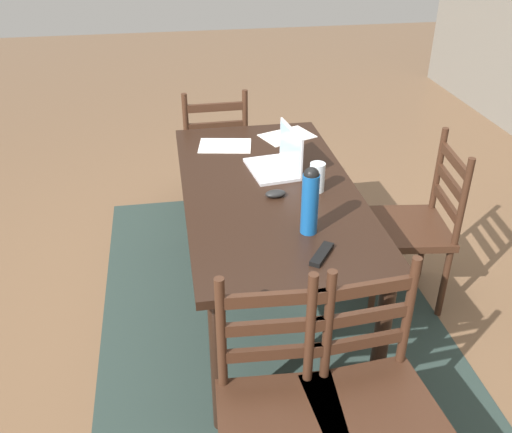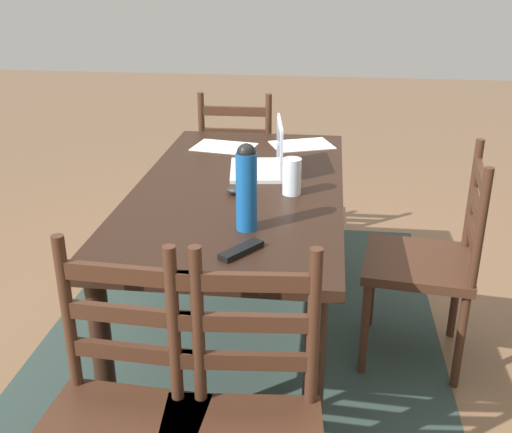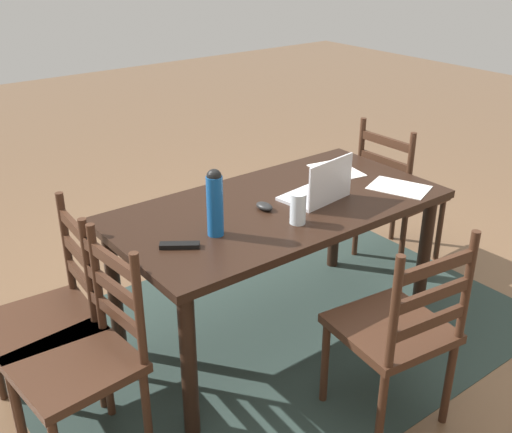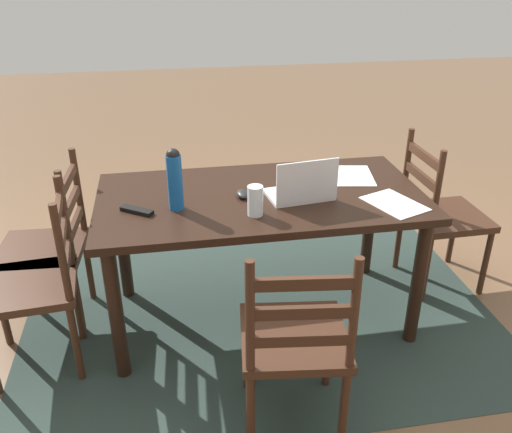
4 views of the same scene
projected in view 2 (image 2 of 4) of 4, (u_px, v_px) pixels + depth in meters
ground_plane at (241, 341)px, 2.84m from camera, size 14.00×14.00×0.00m
area_rug at (241, 340)px, 2.84m from camera, size 2.64×1.83×0.01m
dining_table at (239, 207)px, 2.58m from camera, size 1.67×0.85×0.76m
chair_left_near at (239, 169)px, 3.71m from camera, size 0.45×0.45×0.95m
chair_right_near at (117, 430)px, 1.65m from camera, size 0.46×0.46×0.95m
chair_far_head at (428, 262)px, 2.56m from camera, size 0.49×0.49×0.95m
laptop at (266, 159)px, 2.68m from camera, size 0.35×0.26×0.23m
water_bottle at (246, 186)px, 2.07m from camera, size 0.07×0.07×0.31m
drinking_glass at (292, 176)px, 2.42m from camera, size 0.07×0.07×0.15m
computer_mouse at (238, 190)px, 2.44m from camera, size 0.06×0.10×0.03m
tv_remote at (241, 250)px, 1.96m from camera, size 0.16×0.13×0.02m
paper_stack_left at (224, 147)px, 3.06m from camera, size 0.26×0.33×0.00m
paper_stack_right at (302, 145)px, 3.09m from camera, size 0.30×0.35×0.00m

